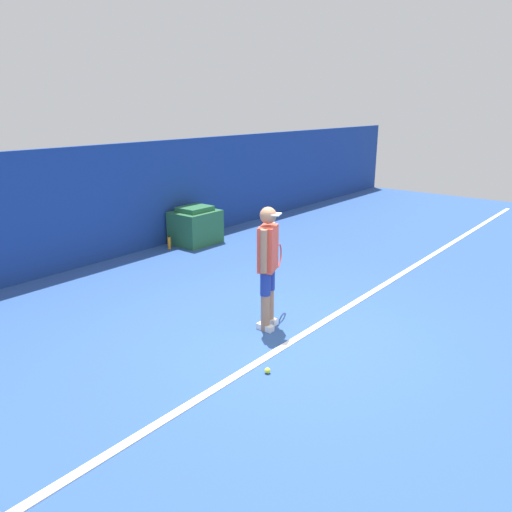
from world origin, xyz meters
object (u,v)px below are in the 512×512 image
object	(u,v)px
tennis_ball	(267,371)
water_bottle	(169,243)
covered_chair	(195,226)
tennis_player	(268,262)

from	to	relation	value
tennis_ball	water_bottle	world-z (taller)	water_bottle
tennis_ball	covered_chair	size ratio (longest dim) A/B	0.07
tennis_player	water_bottle	xyz separation A→B (m)	(1.72, 3.95, -0.79)
covered_chair	water_bottle	bearing A→B (deg)	170.69
water_bottle	tennis_player	bearing A→B (deg)	-113.51
tennis_ball	water_bottle	xyz separation A→B (m)	(2.71, 4.71, 0.10)
covered_chair	water_bottle	distance (m)	0.72
tennis_player	covered_chair	xyz separation A→B (m)	(2.39, 3.84, -0.54)
tennis_player	covered_chair	bearing A→B (deg)	35.68
covered_chair	tennis_ball	bearing A→B (deg)	-126.27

